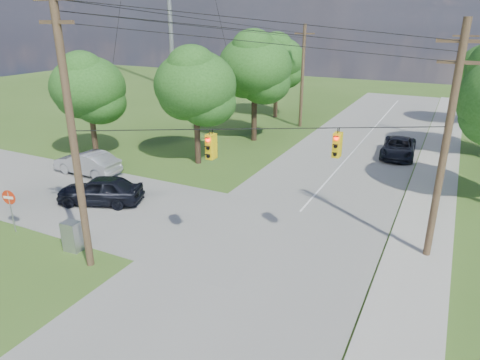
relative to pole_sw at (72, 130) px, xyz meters
The scene contains 18 objects.
ground 7.75m from the pole_sw, ahead, with size 140.00×140.00×0.00m, color #36571D.
main_road 10.16m from the pole_sw, 34.88° to the left, with size 10.00×100.00×0.03m, color gray.
sidewalk_east 15.37m from the pole_sw, 19.08° to the left, with size 2.60×100.00×0.12m, color #9B9991.
pole_sw is the anchor object (origin of this frame).
pole_ne 15.51m from the pole_sw, 29.38° to the left, with size 2.00×0.32×10.50m.
pole_north_e 32.55m from the pole_sw, 65.48° to the left, with size 2.00×0.32×10.00m.
pole_north_w 29.62m from the pole_sw, 90.77° to the left, with size 2.00×0.32×10.00m.
power_lines 13.04m from the pole_sw, 61.30° to the left, with size 13.93×29.62×4.93m.
traffic_signals 8.24m from the pole_sw, 29.38° to the left, with size 4.91×3.27×1.05m.
tree_w_near 14.99m from the pole_sw, 103.11° to the left, with size 6.00×6.00×8.40m.
tree_w_mid 22.73m from the pole_sw, 96.06° to the left, with size 6.40×6.40×9.22m.
tree_w_far 32.90m from the pole_sw, 97.69° to the left, with size 6.00×6.00×8.73m.
tree_cross_n 16.64m from the pole_sw, 133.29° to the left, with size 5.60×5.60×7.91m.
car_cross_dark 8.79m from the pole_sw, 129.68° to the left, with size 2.01×5.01×1.71m, color black.
car_cross_silver 13.79m from the pole_sw, 135.53° to the left, with size 1.75×5.01×1.65m, color #A2A3A8.
car_main_north 25.82m from the pole_sw, 66.41° to the left, with size 2.48×5.38×1.50m, color black.
control_cabinet 5.76m from the pole_sw, 160.19° to the left, with size 0.82×0.59×1.48m, color gray.
do_not_enter_sign 7.43m from the pole_sw, behind, with size 0.77×0.20×2.34m.
Camera 1 is at (8.98, -11.51, 10.40)m, focal length 32.00 mm.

